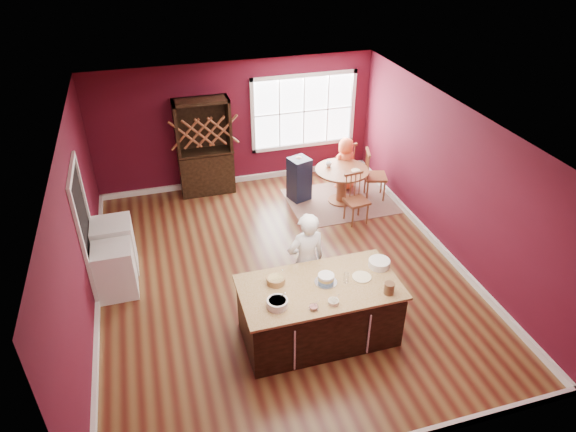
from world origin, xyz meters
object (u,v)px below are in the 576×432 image
(kitchen_island, at_px, (319,312))
(high_chair, at_px, (299,178))
(baker, at_px, (306,261))
(washer, at_px, (115,270))
(chair_east, at_px, (376,174))
(dryer, at_px, (115,246))
(chair_north, at_px, (343,163))
(layer_cake, at_px, (326,279))
(seated_woman, at_px, (345,164))
(toddler, at_px, (302,164))
(hutch, at_px, (205,148))
(chair_south, at_px, (357,199))
(dining_table, at_px, (342,179))

(kitchen_island, bearing_deg, high_chair, 76.58)
(baker, distance_m, high_chair, 3.35)
(kitchen_island, relative_size, washer, 2.55)
(washer, bearing_deg, chair_east, 17.82)
(dryer, bearing_deg, high_chair, 21.29)
(chair_north, xyz_separation_m, high_chair, (-1.11, -0.36, -0.03))
(layer_cake, xyz_separation_m, seated_woman, (1.91, 4.00, -0.39))
(baker, height_order, chair_east, baker)
(baker, bearing_deg, toddler, -112.27)
(layer_cake, bearing_deg, hutch, 101.67)
(layer_cake, height_order, high_chair, layer_cake)
(chair_east, height_order, seated_woman, seated_woman)
(chair_south, distance_m, dryer, 4.51)
(dining_table, height_order, seated_woman, seated_woman)
(seated_woman, bearing_deg, washer, 8.29)
(chair_south, height_order, washer, chair_south)
(kitchen_island, relative_size, seated_woman, 1.88)
(baker, bearing_deg, high_chair, -111.40)
(layer_cake, relative_size, chair_south, 0.31)
(baker, distance_m, hutch, 4.16)
(dining_table, xyz_separation_m, chair_south, (-0.00, -0.82, -0.03))
(kitchen_island, bearing_deg, dining_table, 63.96)
(layer_cake, distance_m, seated_woman, 4.45)
(seated_woman, bearing_deg, toddler, -7.84)
(washer, distance_m, dryer, 0.64)
(dining_table, distance_m, baker, 3.33)
(chair_south, relative_size, seated_woman, 0.86)
(chair_east, height_order, chair_north, chair_east)
(chair_east, bearing_deg, toddler, 91.43)
(chair_east, distance_m, hutch, 3.61)
(dining_table, relative_size, chair_south, 1.09)
(toddler, height_order, hutch, hutch)
(chair_north, relative_size, seated_woman, 0.87)
(baker, height_order, dryer, baker)
(chair_north, distance_m, dryer, 5.14)
(dining_table, bearing_deg, chair_east, -2.61)
(dining_table, distance_m, seated_woman, 0.59)
(dining_table, relative_size, baker, 0.66)
(baker, distance_m, dryer, 3.33)
(dining_table, height_order, chair_east, chair_east)
(dining_table, relative_size, high_chair, 1.13)
(chair_south, relative_size, chair_north, 0.98)
(chair_east, xyz_separation_m, washer, (-5.25, -1.69, -0.11))
(baker, relative_size, high_chair, 1.71)
(chair_north, bearing_deg, dryer, 7.30)
(layer_cake, xyz_separation_m, chair_south, (1.62, 2.67, -0.48))
(seated_woman, relative_size, high_chair, 1.22)
(kitchen_island, distance_m, chair_south, 3.23)
(baker, xyz_separation_m, high_chair, (0.90, 3.21, -0.35))
(chair_north, relative_size, high_chair, 1.06)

